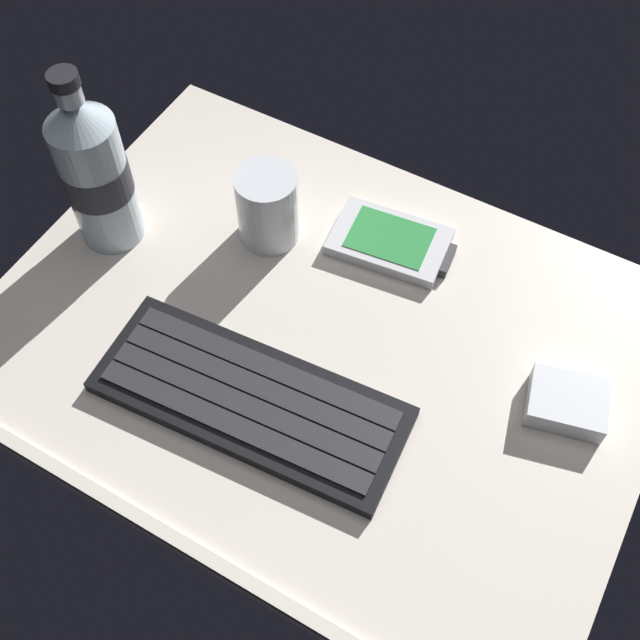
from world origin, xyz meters
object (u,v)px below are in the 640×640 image
(keyboard, at_px, (251,399))
(handheld_device, at_px, (391,242))
(juice_cup, at_px, (268,209))
(charger_block, at_px, (567,403))
(water_bottle, at_px, (95,172))

(keyboard, distance_m, handheld_device, 0.23)
(juice_cup, relative_size, charger_block, 1.21)
(handheld_device, bearing_deg, water_bottle, -154.59)
(keyboard, xyz_separation_m, handheld_device, (0.03, 0.23, -0.00))
(juice_cup, xyz_separation_m, charger_block, (0.35, -0.04, -0.03))
(juice_cup, height_order, water_bottle, water_bottle)
(handheld_device, xyz_separation_m, water_bottle, (-0.27, -0.13, 0.08))
(handheld_device, height_order, juice_cup, juice_cup)
(handheld_device, height_order, charger_block, charger_block)
(handheld_device, distance_m, water_bottle, 0.31)
(keyboard, bearing_deg, juice_cup, 116.66)
(juice_cup, relative_size, water_bottle, 0.41)
(handheld_device, xyz_separation_m, juice_cup, (-0.12, -0.05, 0.03))
(keyboard, distance_m, juice_cup, 0.20)
(charger_block, bearing_deg, handheld_device, 157.79)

